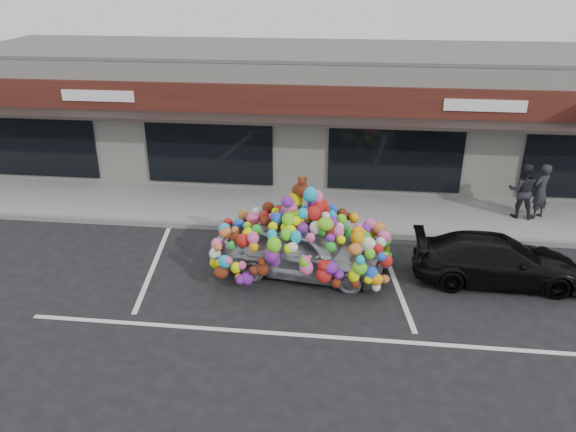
# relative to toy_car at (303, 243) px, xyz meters

# --- Properties ---
(ground) EXTENTS (90.00, 90.00, 0.00)m
(ground) POSITION_rel_toy_car_xyz_m (-0.56, -0.27, -0.83)
(ground) COLOR black
(ground) RESTS_ON ground
(shop_building) EXTENTS (24.00, 7.20, 4.31)m
(shop_building) POSITION_rel_toy_car_xyz_m (-0.56, 8.17, 1.34)
(shop_building) COLOR silver
(shop_building) RESTS_ON ground
(sidewalk) EXTENTS (26.00, 3.00, 0.15)m
(sidewalk) POSITION_rel_toy_car_xyz_m (-0.56, 3.73, -0.75)
(sidewalk) COLOR gray
(sidewalk) RESTS_ON ground
(kerb) EXTENTS (26.00, 0.18, 0.16)m
(kerb) POSITION_rel_toy_car_xyz_m (-0.56, 2.23, -0.75)
(kerb) COLOR slate
(kerb) RESTS_ON ground
(parking_stripe_left) EXTENTS (0.73, 4.37, 0.01)m
(parking_stripe_left) POSITION_rel_toy_car_xyz_m (-3.76, -0.07, -0.82)
(parking_stripe_left) COLOR silver
(parking_stripe_left) RESTS_ON ground
(parking_stripe_mid) EXTENTS (0.73, 4.37, 0.01)m
(parking_stripe_mid) POSITION_rel_toy_car_xyz_m (2.24, -0.07, -0.82)
(parking_stripe_mid) COLOR silver
(parking_stripe_mid) RESTS_ON ground
(lane_line) EXTENTS (14.00, 0.12, 0.01)m
(lane_line) POSITION_rel_toy_car_xyz_m (1.44, -2.57, -0.82)
(lane_line) COLOR silver
(lane_line) RESTS_ON ground
(toy_car) EXTENTS (2.85, 4.37, 2.43)m
(toy_car) POSITION_rel_toy_car_xyz_m (0.00, 0.00, 0.00)
(toy_car) COLOR #B6BEC1
(toy_car) RESTS_ON ground
(black_sedan) EXTENTS (1.59, 3.89, 1.13)m
(black_sedan) POSITION_rel_toy_car_xyz_m (4.60, 0.16, -0.26)
(black_sedan) COLOR black
(black_sedan) RESTS_ON ground
(pedestrian_a) EXTENTS (0.71, 0.68, 1.64)m
(pedestrian_a) POSITION_rel_toy_car_xyz_m (6.56, 3.82, 0.15)
(pedestrian_a) COLOR black
(pedestrian_a) RESTS_ON sidewalk
(pedestrian_b) EXTENTS (0.90, 0.76, 1.64)m
(pedestrian_b) POSITION_rel_toy_car_xyz_m (6.05, 3.81, 0.15)
(pedestrian_b) COLOR black
(pedestrian_b) RESTS_ON sidewalk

